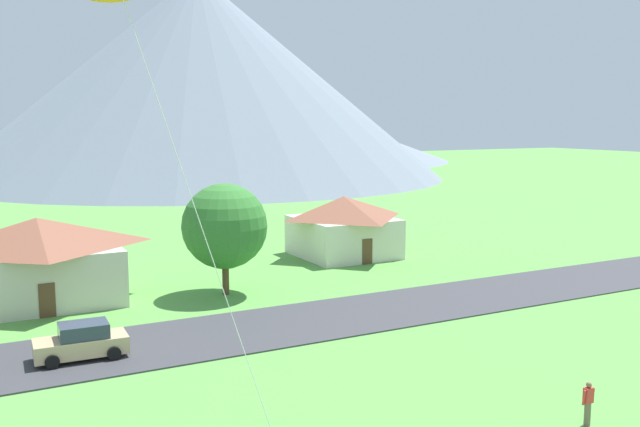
# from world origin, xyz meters

# --- Properties ---
(road_strip) EXTENTS (160.00, 7.17, 0.08)m
(road_strip) POSITION_xyz_m (0.00, 30.88, 0.04)
(road_strip) COLOR #38383D
(road_strip) RESTS_ON ground
(mountain_far_east_ridge) EXTENTS (118.30, 118.30, 21.53)m
(mountain_far_east_ridge) POSITION_xyz_m (57.35, 179.99, 10.77)
(mountain_far_east_ridge) COLOR slate
(mountain_far_east_ridge) RESTS_ON ground
(mountain_far_west_ridge) EXTENTS (93.49, 93.49, 38.70)m
(mountain_far_west_ridge) POSITION_xyz_m (30.81, 128.45, 19.35)
(mountain_far_west_ridge) COLOR slate
(mountain_far_west_ridge) RESTS_ON ground
(house_leftmost) EXTENTS (9.98, 7.82, 5.31)m
(house_leftmost) POSITION_xyz_m (-7.94, 42.20, 2.75)
(house_leftmost) COLOR beige
(house_leftmost) RESTS_ON ground
(house_right_center) EXTENTS (7.81, 8.06, 4.98)m
(house_right_center) POSITION_xyz_m (15.95, 46.35, 2.58)
(house_right_center) COLOR beige
(house_right_center) RESTS_ON ground
(tree_left_of_center) EXTENTS (5.48, 5.48, 7.21)m
(tree_left_of_center) POSITION_xyz_m (2.90, 38.85, 4.46)
(tree_left_of_center) COLOR brown
(tree_left_of_center) RESTS_ON ground
(parked_car_tan_mid_west) EXTENTS (4.27, 2.22, 1.68)m
(parked_car_tan_mid_west) POSITION_xyz_m (-7.38, 30.36, 0.87)
(parked_car_tan_mid_west) COLOR tan
(parked_car_tan_mid_west) RESTS_ON road_strip
(watcher_person) EXTENTS (0.56, 0.24, 1.68)m
(watcher_person) POSITION_xyz_m (7.92, 14.24, 0.88)
(watcher_person) COLOR #70604C
(watcher_person) RESTS_ON ground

